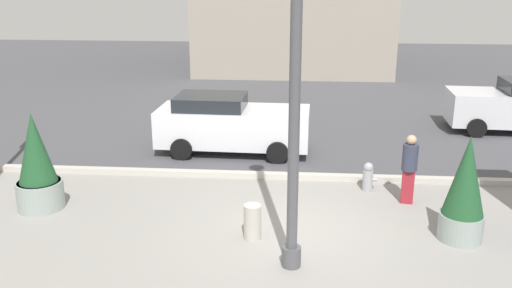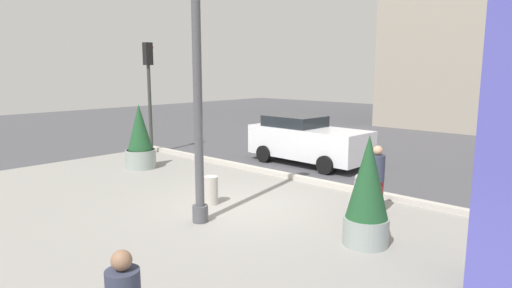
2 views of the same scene
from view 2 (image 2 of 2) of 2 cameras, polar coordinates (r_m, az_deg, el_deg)
ground_plane at (r=14.26m, az=9.60°, el=-4.49°), size 60.00×60.00×0.00m
plaza_pavement at (r=9.99m, az=-9.95°, el=-10.68°), size 18.00×10.00×0.02m
curb_strip at (r=13.53m, az=7.56°, el=-4.86°), size 18.00×0.24×0.16m
lamp_post at (r=9.64m, az=-7.75°, el=10.84°), size 0.44×0.44×7.50m
potted_plant_mid_plaza at (r=8.84m, az=14.40°, el=-6.24°), size 0.90×0.90×2.23m
potted_plant_curbside at (r=15.88m, az=-14.97°, el=0.55°), size 1.06×1.06×2.29m
fire_hydrant at (r=11.92m, az=13.36°, el=-5.58°), size 0.36×0.26×0.75m
concrete_bollard at (r=11.37m, az=-5.91°, el=-6.08°), size 0.36×0.36×0.75m
traffic_light_corner at (r=18.57m, az=-13.86°, el=8.24°), size 0.28×0.42×4.56m
car_curb_west at (r=16.24m, az=6.70°, el=0.51°), size 4.62×2.14×1.76m
pedestrian_crossing at (r=10.79m, az=15.54°, el=-4.14°), size 0.41×0.41×1.69m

